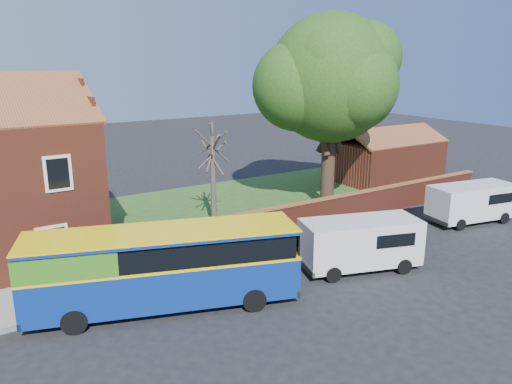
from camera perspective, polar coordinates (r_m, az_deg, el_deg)
ground at (r=17.71m, az=-5.13°, el=-16.06°), size 120.00×120.00×0.00m
grass_strip at (r=34.37m, az=4.09°, el=-0.41°), size 26.00×12.00×0.04m
boundary_wall at (r=29.75m, az=11.00°, el=-1.51°), size 22.00×0.38×1.60m
outbuilding at (r=39.92m, az=14.60°, el=3.65°), size 8.20×5.06×4.17m
bus at (r=19.01m, az=-11.46°, el=-8.22°), size 10.24×5.47×3.03m
van_near at (r=22.63m, az=11.85°, el=-5.60°), size 5.59×3.56×2.29m
van_far at (r=31.07m, az=23.42°, el=-0.99°), size 5.28×2.89×2.20m
large_tree at (r=31.05m, az=8.45°, el=12.29°), size 9.70×7.68×11.84m
bare_tree at (r=27.54m, az=-4.93°, el=1.75°), size 2.08×2.47×5.54m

